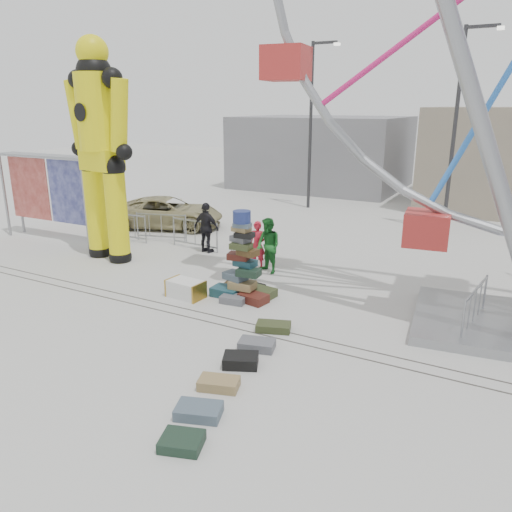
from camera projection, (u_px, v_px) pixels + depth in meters
The scene contains 24 objects.
ground at pixel (215, 337), 11.47m from camera, with size 90.00×90.00×0.00m, color #9E9E99.
track_line_near at pixel (229, 327), 11.97m from camera, with size 40.00×0.04×0.01m, color #47443F.
track_line_far at pixel (238, 321), 12.31m from camera, with size 40.00×0.04×0.01m, color #47443F.
building_left at pixel (323, 152), 32.07m from camera, with size 10.00×8.00×4.40m, color gray.
lamp_post_right at pixel (458, 121), 19.68m from camera, with size 1.41×0.25×8.00m.
lamp_post_left at pixel (313, 118), 24.56m from camera, with size 1.41×0.25×8.00m.
suitcase_tower at pixel (243, 273), 13.66m from camera, with size 1.70×1.53×2.44m.
crash_test_dummy at pixel (100, 143), 16.19m from camera, with size 2.96×1.30×7.42m.
banner_scaffold at pixel (47, 177), 18.98m from camera, with size 4.59×0.86×3.31m.
steamer_trunk at pixel (186, 289), 13.77m from camera, with size 1.02×0.59×0.48m, color silver.
row_case_0 at pixel (273, 327), 11.76m from camera, with size 0.80×0.46×0.19m, color #384120.
row_case_1 at pixel (257, 345), 10.87m from camera, with size 0.77×0.47×0.20m, color slate.
row_case_2 at pixel (241, 360), 10.16m from camera, with size 0.71×0.51×0.24m, color black.
row_case_3 at pixel (219, 383), 9.36m from camera, with size 0.75×0.45×0.20m, color #967D4C.
row_case_4 at pixel (199, 411), 8.52m from camera, with size 0.78×0.51×0.20m, color #4C5E6D.
row_case_5 at pixel (182, 442), 7.76m from camera, with size 0.65×0.54×0.18m, color #1B3123.
barricade_dummy_a at pixel (124, 227), 19.41m from camera, with size 2.00×0.10×1.10m, color gray, non-canonical shape.
barricade_dummy_b at pixel (161, 227), 19.36m from camera, with size 2.00×0.10×1.10m, color gray, non-canonical shape.
barricade_dummy_c at pixel (195, 234), 18.30m from camera, with size 2.00×0.10×1.10m, color gray, non-canonical shape.
barricade_wheel_front at pixel (474, 308), 11.65m from camera, with size 2.00×0.10×1.10m, color gray, non-canonical shape.
pedestrian_red at pixel (258, 245), 16.06m from camera, with size 0.57×0.37×1.56m, color #B2192A.
pedestrian_green at pixel (268, 246), 15.61m from camera, with size 0.85×0.66×1.75m, color #196523.
pedestrian_black at pixel (206, 228), 17.78m from camera, with size 1.06×0.44×1.81m, color black.
parked_suv at pixel (167, 213), 21.49m from camera, with size 2.19×4.75×1.32m, color #978F61.
Camera 1 is at (5.80, -8.72, 5.12)m, focal length 35.00 mm.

